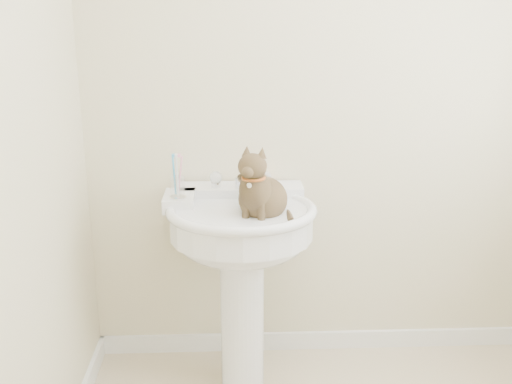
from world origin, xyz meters
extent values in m
cube|color=white|center=(0.00, 1.09, 0.04)|extent=(2.20, 0.02, 0.09)
cylinder|color=white|center=(-0.40, 0.80, 0.34)|extent=(0.19, 0.19, 0.68)
cylinder|color=white|center=(-0.40, 0.80, 0.78)|extent=(0.60, 0.60, 0.13)
ellipsoid|color=white|center=(-0.40, 0.80, 0.72)|extent=(0.55, 0.48, 0.21)
torus|color=white|center=(-0.40, 0.80, 0.84)|extent=(0.63, 0.63, 0.04)
cube|color=white|center=(-0.40, 1.01, 0.85)|extent=(0.56, 0.15, 0.06)
cube|color=white|center=(-0.66, 0.89, 0.85)|extent=(0.13, 0.20, 0.06)
cylinder|color=silver|center=(-0.40, 0.97, 0.91)|extent=(0.05, 0.05, 0.05)
cylinder|color=silver|center=(-0.40, 0.92, 0.94)|extent=(0.04, 0.04, 0.14)
sphere|color=white|center=(-0.51, 0.99, 0.93)|extent=(0.06, 0.06, 0.06)
sphere|color=white|center=(-0.29, 0.99, 0.93)|extent=(0.06, 0.06, 0.06)
cube|color=#D65C30|center=(-0.33, 1.06, 0.90)|extent=(0.10, 0.07, 0.03)
cylinder|color=silver|center=(-0.66, 0.83, 0.89)|extent=(0.07, 0.07, 0.01)
cylinder|color=white|center=(-0.66, 0.83, 0.93)|extent=(0.06, 0.06, 0.09)
cylinder|color=#3B9FD4|center=(-0.68, 0.83, 0.98)|extent=(0.01, 0.01, 0.17)
cylinder|color=white|center=(-0.66, 0.83, 0.98)|extent=(0.01, 0.01, 0.17)
cylinder|color=pink|center=(-0.65, 0.83, 0.98)|extent=(0.01, 0.01, 0.17)
ellipsoid|color=brown|center=(-0.32, 0.77, 0.90)|extent=(0.20, 0.23, 0.18)
ellipsoid|color=brown|center=(-0.32, 0.69, 0.95)|extent=(0.13, 0.12, 0.17)
ellipsoid|color=brown|center=(-0.32, 0.66, 1.06)|extent=(0.11, 0.10, 0.10)
cone|color=brown|center=(-0.35, 0.68, 1.11)|extent=(0.04, 0.04, 0.04)
cone|color=brown|center=(-0.29, 0.68, 1.11)|extent=(0.04, 0.04, 0.04)
cylinder|color=brown|center=(-0.22, 0.79, 0.83)|extent=(0.03, 0.03, 0.21)
torus|color=#904615|center=(-0.32, 0.67, 1.01)|extent=(0.10, 0.10, 0.01)
camera|label=1|loc=(-0.44, -1.55, 1.64)|focal=42.00mm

